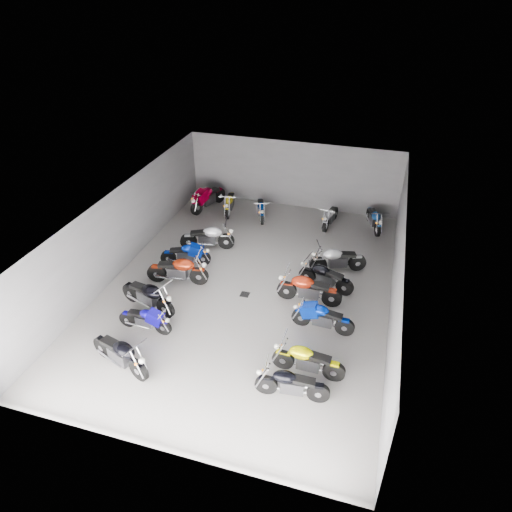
# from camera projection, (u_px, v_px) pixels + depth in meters

# --- Properties ---
(ground) EXTENTS (14.00, 14.00, 0.00)m
(ground) POSITION_uv_depth(u_px,v_px,m) (249.00, 287.00, 16.69)
(ground) COLOR gray
(ground) RESTS_ON ground
(wall_back) EXTENTS (10.00, 0.10, 3.20)m
(wall_back) POSITION_uv_depth(u_px,v_px,m) (293.00, 175.00, 21.48)
(wall_back) COLOR slate
(wall_back) RESTS_ON ground
(wall_left) EXTENTS (0.10, 14.00, 3.20)m
(wall_left) POSITION_uv_depth(u_px,v_px,m) (121.00, 229.00, 17.03)
(wall_left) COLOR slate
(wall_left) RESTS_ON ground
(wall_right) EXTENTS (0.10, 14.00, 3.20)m
(wall_right) POSITION_uv_depth(u_px,v_px,m) (397.00, 273.00, 14.63)
(wall_right) COLOR slate
(wall_right) RESTS_ON ground
(ceiling) EXTENTS (10.00, 14.00, 0.04)m
(ceiling) POSITION_uv_depth(u_px,v_px,m) (248.00, 208.00, 14.96)
(ceiling) COLOR black
(ceiling) RESTS_ON wall_back
(drain_grate) EXTENTS (0.32, 0.32, 0.01)m
(drain_grate) POSITION_uv_depth(u_px,v_px,m) (245.00, 294.00, 16.28)
(drain_grate) COLOR black
(drain_grate) RESTS_ON ground
(motorcycle_left_a) EXTENTS (2.18, 0.90, 0.99)m
(motorcycle_left_a) POSITION_uv_depth(u_px,v_px,m) (120.00, 354.00, 13.05)
(motorcycle_left_a) COLOR black
(motorcycle_left_a) RESTS_ON ground
(motorcycle_left_b) EXTENTS (1.84, 0.37, 0.81)m
(motorcycle_left_b) POSITION_uv_depth(u_px,v_px,m) (145.00, 319.00, 14.47)
(motorcycle_left_b) COLOR black
(motorcycle_left_b) RESTS_ON ground
(motorcycle_left_c) EXTENTS (2.25, 0.81, 1.01)m
(motorcycle_left_c) POSITION_uv_depth(u_px,v_px,m) (148.00, 296.00, 15.32)
(motorcycle_left_c) COLOR black
(motorcycle_left_c) RESTS_ON ground
(motorcycle_left_d) EXTENTS (2.29, 0.59, 1.01)m
(motorcycle_left_d) POSITION_uv_depth(u_px,v_px,m) (178.00, 270.00, 16.61)
(motorcycle_left_d) COLOR black
(motorcycle_left_d) RESTS_ON ground
(motorcycle_left_e) EXTENTS (1.94, 0.63, 0.87)m
(motorcycle_left_e) POSITION_uv_depth(u_px,v_px,m) (186.00, 254.00, 17.67)
(motorcycle_left_e) COLOR black
(motorcycle_left_e) RESTS_ON ground
(motorcycle_left_f) EXTENTS (2.18, 0.78, 0.98)m
(motorcycle_left_f) POSITION_uv_depth(u_px,v_px,m) (208.00, 237.00, 18.65)
(motorcycle_left_f) COLOR black
(motorcycle_left_f) RESTS_ON ground
(motorcycle_right_a) EXTENTS (2.04, 0.45, 0.90)m
(motorcycle_right_a) POSITION_uv_depth(u_px,v_px,m) (291.00, 384.00, 12.18)
(motorcycle_right_a) COLOR black
(motorcycle_right_a) RESTS_ON ground
(motorcycle_right_b) EXTENTS (2.12, 0.42, 0.93)m
(motorcycle_right_b) POSITION_uv_depth(u_px,v_px,m) (307.00, 360.00, 12.88)
(motorcycle_right_b) COLOR black
(motorcycle_right_b) RESTS_ON ground
(motorcycle_right_c) EXTENTS (2.04, 0.43, 0.90)m
(motorcycle_right_c) POSITION_uv_depth(u_px,v_px,m) (322.00, 318.00, 14.47)
(motorcycle_right_c) COLOR black
(motorcycle_right_c) RESTS_ON ground
(motorcycle_right_d) EXTENTS (2.27, 0.45, 1.00)m
(motorcycle_right_d) POSITION_uv_depth(u_px,v_px,m) (308.00, 289.00, 15.65)
(motorcycle_right_d) COLOR black
(motorcycle_right_d) RESTS_ON ground
(motorcycle_right_e) EXTENTS (2.06, 0.63, 0.92)m
(motorcycle_right_e) POSITION_uv_depth(u_px,v_px,m) (325.00, 277.00, 16.34)
(motorcycle_right_e) COLOR black
(motorcycle_right_e) RESTS_ON ground
(motorcycle_right_f) EXTENTS (2.09, 0.96, 0.97)m
(motorcycle_right_f) POSITION_uv_depth(u_px,v_px,m) (337.00, 260.00, 17.25)
(motorcycle_right_f) COLOR black
(motorcycle_right_f) RESTS_ON ground
(motorcycle_back_a) EXTENTS (0.92, 2.30, 1.04)m
(motorcycle_back_a) POSITION_uv_depth(u_px,v_px,m) (208.00, 198.00, 21.75)
(motorcycle_back_a) COLOR black
(motorcycle_back_a) RESTS_ON ground
(motorcycle_back_b) EXTENTS (0.55, 2.03, 0.90)m
(motorcycle_back_b) POSITION_uv_depth(u_px,v_px,m) (230.00, 203.00, 21.46)
(motorcycle_back_b) COLOR black
(motorcycle_back_b) RESTS_ON ground
(motorcycle_back_c) EXTENTS (0.77, 1.85, 0.85)m
(motorcycle_back_c) POSITION_uv_depth(u_px,v_px,m) (261.00, 209.00, 21.00)
(motorcycle_back_c) COLOR black
(motorcycle_back_c) RESTS_ON ground
(motorcycle_back_e) EXTENTS (0.48, 1.91, 0.84)m
(motorcycle_back_e) POSITION_uv_depth(u_px,v_px,m) (330.00, 216.00, 20.37)
(motorcycle_back_e) COLOR black
(motorcycle_back_e) RESTS_ON ground
(motorcycle_back_f) EXTENTS (0.77, 1.95, 0.89)m
(motorcycle_back_f) POSITION_uv_depth(u_px,v_px,m) (374.00, 219.00, 20.12)
(motorcycle_back_f) COLOR black
(motorcycle_back_f) RESTS_ON ground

